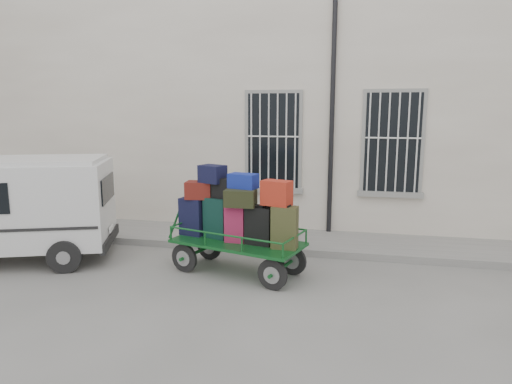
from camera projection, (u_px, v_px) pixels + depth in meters
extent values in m
plane|color=slate|center=(266.00, 278.00, 8.17)|extent=(80.00, 80.00, 0.00)
cube|color=beige|center=(303.00, 109.00, 12.93)|extent=(24.00, 5.00, 6.00)
cylinder|color=black|center=(332.00, 118.00, 10.29)|extent=(0.11, 0.11, 5.60)
cube|color=black|center=(273.00, 141.00, 10.72)|extent=(1.20, 0.08, 2.20)
cube|color=gray|center=(273.00, 190.00, 10.91)|extent=(1.45, 0.22, 0.12)
cube|color=black|center=(393.00, 143.00, 10.17)|extent=(1.20, 0.08, 2.20)
cube|color=gray|center=(390.00, 194.00, 10.35)|extent=(1.45, 0.22, 0.12)
cube|color=slate|center=(284.00, 240.00, 10.28)|extent=(24.00, 1.70, 0.15)
cylinder|color=black|center=(184.00, 258.00, 8.46)|extent=(0.53, 0.21, 0.54)
cylinder|color=gray|center=(184.00, 258.00, 8.46)|extent=(0.31, 0.18, 0.30)
cylinder|color=black|center=(209.00, 246.00, 9.16)|extent=(0.53, 0.21, 0.54)
cylinder|color=gray|center=(209.00, 246.00, 9.16)|extent=(0.31, 0.18, 0.30)
cylinder|color=black|center=(272.00, 275.00, 7.60)|extent=(0.53, 0.21, 0.54)
cylinder|color=gray|center=(272.00, 275.00, 7.60)|extent=(0.31, 0.18, 0.30)
cylinder|color=black|center=(292.00, 261.00, 8.31)|extent=(0.53, 0.21, 0.54)
cylinder|color=gray|center=(292.00, 261.00, 8.31)|extent=(0.31, 0.18, 0.30)
cube|color=#135622|center=(238.00, 242.00, 8.32)|extent=(2.57, 1.70, 0.05)
cylinder|color=#135622|center=(174.00, 224.00, 8.97)|extent=(0.31, 0.13, 0.60)
cube|color=black|center=(193.00, 216.00, 8.69)|extent=(0.52, 0.39, 0.71)
cube|color=black|center=(192.00, 197.00, 8.63)|extent=(0.22, 0.19, 0.03)
cube|color=black|center=(217.00, 218.00, 8.49)|extent=(0.56, 0.44, 0.76)
cube|color=black|center=(217.00, 197.00, 8.42)|extent=(0.23, 0.19, 0.03)
cube|color=maroon|center=(235.00, 224.00, 8.22)|extent=(0.37, 0.25, 0.67)
cube|color=black|center=(235.00, 205.00, 8.15)|extent=(0.17, 0.15, 0.03)
cube|color=black|center=(259.00, 226.00, 8.07)|extent=(0.52, 0.36, 0.68)
cube|color=black|center=(260.00, 206.00, 8.01)|extent=(0.22, 0.18, 0.03)
cube|color=#303319|center=(285.00, 227.00, 7.83)|extent=(0.46, 0.30, 0.74)
cube|color=black|center=(285.00, 206.00, 7.76)|extent=(0.21, 0.18, 0.03)
cube|color=#5A1712|center=(199.00, 190.00, 8.58)|extent=(0.53, 0.41, 0.32)
cube|color=black|center=(228.00, 188.00, 8.37)|extent=(0.66, 0.51, 0.37)
cube|color=black|center=(241.00, 198.00, 8.05)|extent=(0.55, 0.40, 0.30)
cube|color=maroon|center=(277.00, 193.00, 7.84)|extent=(0.56, 0.43, 0.43)
cube|color=black|center=(212.00, 174.00, 8.41)|extent=(0.54, 0.47, 0.32)
cube|color=navy|center=(243.00, 181.00, 8.14)|extent=(0.56, 0.41, 0.26)
cube|color=silver|center=(3.00, 204.00, 8.91)|extent=(4.32, 2.97, 1.63)
cube|color=black|center=(108.00, 188.00, 9.13)|extent=(0.47, 1.20, 0.50)
cube|color=black|center=(110.00, 238.00, 9.32)|extent=(0.66, 1.60, 0.20)
cube|color=white|center=(111.00, 228.00, 9.28)|extent=(0.16, 0.37, 0.11)
cylinder|color=black|center=(65.00, 256.00, 8.43)|extent=(0.65, 0.40, 0.61)
cylinder|color=black|center=(85.00, 233.00, 10.05)|extent=(0.65, 0.40, 0.61)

